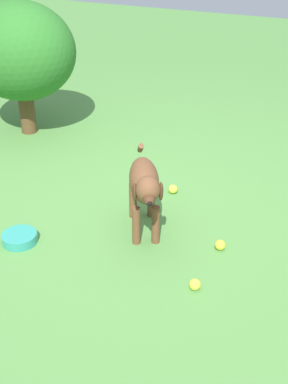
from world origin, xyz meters
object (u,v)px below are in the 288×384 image
Objects in this scene: tennis_ball_1 at (195,285)px; tennis_ball_2 at (220,245)px; water_bowl at (20,238)px; tennis_ball_0 at (173,189)px; dog at (145,185)px.

tennis_ball_1 is 0.41m from tennis_ball_2.
tennis_ball_1 is at bearing 1.35° from water_bowl.
tennis_ball_2 is (0.52, -0.52, 0.00)m from tennis_ball_0.
tennis_ball_0 is 0.30× the size of water_bowl.
dog is 0.64m from tennis_ball_0.
dog is 0.59m from tennis_ball_2.
water_bowl is (-0.66, -0.96, -0.00)m from tennis_ball_0.
water_bowl is at bearing -86.82° from dog.
dog is 3.25× the size of water_bowl.
tennis_ball_0 is at bearing 55.74° from water_bowl.
tennis_ball_1 is 0.30× the size of water_bowl.
dog reaches higher than tennis_ball_2.
dog is 10.84× the size of tennis_ball_2.
tennis_ball_1 is (0.48, -0.39, -0.32)m from dog.
tennis_ball_2 is at bearing 87.23° from tennis_ball_1.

